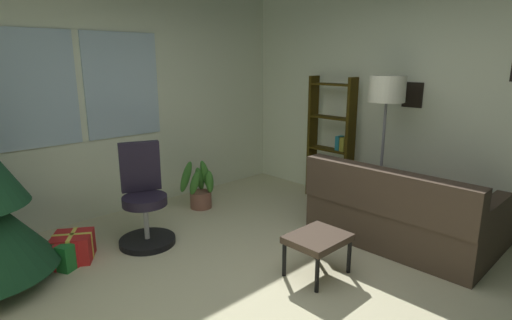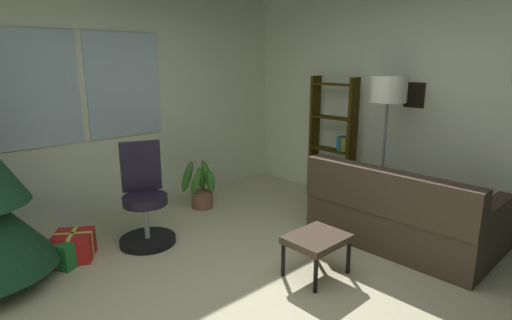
{
  "view_description": "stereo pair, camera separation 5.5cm",
  "coord_description": "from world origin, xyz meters",
  "px_view_note": "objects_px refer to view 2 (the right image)",
  "views": [
    {
      "loc": [
        -2.08,
        -2.02,
        1.83
      ],
      "look_at": [
        0.57,
        0.75,
        0.88
      ],
      "focal_mm": 28.5,
      "sensor_mm": 36.0,
      "label": 1
    },
    {
      "loc": [
        -2.04,
        -2.06,
        1.83
      ],
      "look_at": [
        0.57,
        0.75,
        0.88
      ],
      "focal_mm": 28.5,
      "sensor_mm": 36.0,
      "label": 2
    }
  ],
  "objects_px": {
    "footstool": "(317,241)",
    "bookshelf": "(332,147)",
    "couch": "(413,214)",
    "floor_lamp": "(388,98)",
    "gift_box_red": "(74,246)",
    "gift_box_green": "(66,252)",
    "potted_plant": "(201,188)",
    "office_chair": "(145,204)"
  },
  "relations": [
    {
      "from": "gift_box_green",
      "to": "footstool",
      "type": "bearing_deg",
      "value": -47.71
    },
    {
      "from": "gift_box_green",
      "to": "floor_lamp",
      "type": "relative_size",
      "value": 0.23
    },
    {
      "from": "gift_box_green",
      "to": "potted_plant",
      "type": "distance_m",
      "value": 1.81
    },
    {
      "from": "office_chair",
      "to": "potted_plant",
      "type": "relative_size",
      "value": 1.67
    },
    {
      "from": "gift_box_red",
      "to": "gift_box_green",
      "type": "bearing_deg",
      "value": -148.92
    },
    {
      "from": "bookshelf",
      "to": "potted_plant",
      "type": "relative_size",
      "value": 2.63
    },
    {
      "from": "couch",
      "to": "office_chair",
      "type": "xyz_separation_m",
      "value": [
        -2.01,
        1.86,
        0.11
      ]
    },
    {
      "from": "footstool",
      "to": "bookshelf",
      "type": "height_order",
      "value": "bookshelf"
    },
    {
      "from": "office_chair",
      "to": "gift_box_green",
      "type": "bearing_deg",
      "value": 175.31
    },
    {
      "from": "gift_box_green",
      "to": "bookshelf",
      "type": "xyz_separation_m",
      "value": [
        3.24,
        -0.55,
        0.59
      ]
    },
    {
      "from": "gift_box_red",
      "to": "floor_lamp",
      "type": "bearing_deg",
      "value": -27.32
    },
    {
      "from": "bookshelf",
      "to": "potted_plant",
      "type": "bearing_deg",
      "value": 148.19
    },
    {
      "from": "gift_box_red",
      "to": "potted_plant",
      "type": "bearing_deg",
      "value": 10.44
    },
    {
      "from": "gift_box_red",
      "to": "potted_plant",
      "type": "distance_m",
      "value": 1.71
    },
    {
      "from": "footstool",
      "to": "gift_box_green",
      "type": "bearing_deg",
      "value": 132.29
    },
    {
      "from": "gift_box_red",
      "to": "couch",
      "type": "bearing_deg",
      "value": -36.31
    },
    {
      "from": "couch",
      "to": "potted_plant",
      "type": "distance_m",
      "value": 2.5
    },
    {
      "from": "footstool",
      "to": "gift_box_green",
      "type": "xyz_separation_m",
      "value": [
        -1.53,
        1.68,
        -0.2
      ]
    },
    {
      "from": "potted_plant",
      "to": "bookshelf",
      "type": "bearing_deg",
      "value": -31.81
    },
    {
      "from": "office_chair",
      "to": "potted_plant",
      "type": "distance_m",
      "value": 1.09
    },
    {
      "from": "couch",
      "to": "gift_box_red",
      "type": "height_order",
      "value": "couch"
    },
    {
      "from": "couch",
      "to": "gift_box_green",
      "type": "distance_m",
      "value": 3.39
    },
    {
      "from": "floor_lamp",
      "to": "gift_box_red",
      "type": "bearing_deg",
      "value": 152.68
    },
    {
      "from": "footstool",
      "to": "potted_plant",
      "type": "bearing_deg",
      "value": 83.2
    },
    {
      "from": "gift_box_red",
      "to": "floor_lamp",
      "type": "distance_m",
      "value": 3.49
    },
    {
      "from": "gift_box_red",
      "to": "gift_box_green",
      "type": "relative_size",
      "value": 1.22
    },
    {
      "from": "gift_box_red",
      "to": "potted_plant",
      "type": "height_order",
      "value": "potted_plant"
    },
    {
      "from": "footstool",
      "to": "floor_lamp",
      "type": "height_order",
      "value": "floor_lamp"
    },
    {
      "from": "couch",
      "to": "office_chair",
      "type": "relative_size",
      "value": 1.69
    },
    {
      "from": "office_chair",
      "to": "bookshelf",
      "type": "height_order",
      "value": "bookshelf"
    },
    {
      "from": "couch",
      "to": "floor_lamp",
      "type": "height_order",
      "value": "floor_lamp"
    },
    {
      "from": "office_chair",
      "to": "floor_lamp",
      "type": "relative_size",
      "value": 0.62
    },
    {
      "from": "potted_plant",
      "to": "office_chair",
      "type": "bearing_deg",
      "value": -156.6
    },
    {
      "from": "office_chair",
      "to": "potted_plant",
      "type": "height_order",
      "value": "office_chair"
    },
    {
      "from": "gift_box_green",
      "to": "office_chair",
      "type": "distance_m",
      "value": 0.83
    },
    {
      "from": "potted_plant",
      "to": "couch",
      "type": "bearing_deg",
      "value": -66.1
    },
    {
      "from": "floor_lamp",
      "to": "gift_box_green",
      "type": "bearing_deg",
      "value": 154.29
    },
    {
      "from": "gift_box_green",
      "to": "floor_lamp",
      "type": "xyz_separation_m",
      "value": [
        2.98,
        -1.43,
        1.3
      ]
    },
    {
      "from": "potted_plant",
      "to": "gift_box_green",
      "type": "bearing_deg",
      "value": -168.35
    },
    {
      "from": "gift_box_red",
      "to": "office_chair",
      "type": "height_order",
      "value": "office_chair"
    },
    {
      "from": "bookshelf",
      "to": "floor_lamp",
      "type": "height_order",
      "value": "floor_lamp"
    },
    {
      "from": "potted_plant",
      "to": "gift_box_red",
      "type": "bearing_deg",
      "value": -169.56
    }
  ]
}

